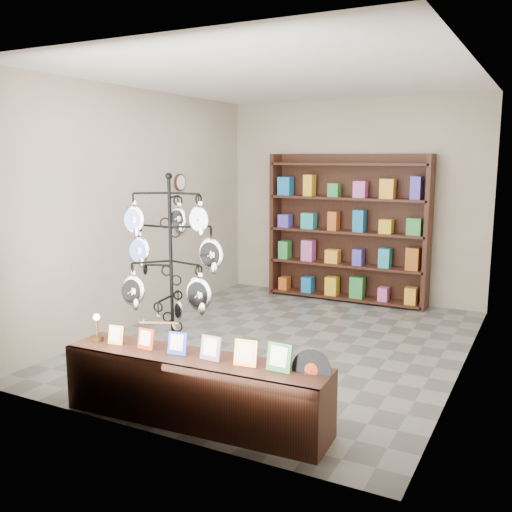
{
  "coord_description": "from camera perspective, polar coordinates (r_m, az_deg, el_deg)",
  "views": [
    {
      "loc": [
        2.71,
        -5.84,
        2.16
      ],
      "look_at": [
        0.18,
        -1.0,
        1.2
      ],
      "focal_mm": 40.0,
      "sensor_mm": 36.0,
      "label": 1
    }
  ],
  "objects": [
    {
      "name": "ground",
      "position": [
        6.79,
        2.62,
        -8.62
      ],
      "size": [
        5.0,
        5.0,
        0.0
      ],
      "primitive_type": "plane",
      "color": "slate",
      "rests_on": "ground"
    },
    {
      "name": "front_shelf",
      "position": [
        4.81,
        -6.15,
        -13.1
      ],
      "size": [
        2.29,
        0.58,
        0.8
      ],
      "rotation": [
        0.0,
        0.0,
        0.05
      ],
      "color": "black",
      "rests_on": "ground"
    },
    {
      "name": "display_tree",
      "position": [
        5.56,
        -8.5,
        -0.52
      ],
      "size": [
        1.06,
        1.06,
        2.01
      ],
      "rotation": [
        0.0,
        0.0,
        0.33
      ],
      "color": "black",
      "rests_on": "ground"
    },
    {
      "name": "wall_clocks",
      "position": [
        8.15,
        -7.56,
        5.2
      ],
      "size": [
        0.03,
        0.24,
        0.84
      ],
      "color": "black",
      "rests_on": "ground"
    },
    {
      "name": "back_shelving",
      "position": [
        8.65,
        9.12,
        2.29
      ],
      "size": [
        2.42,
        0.36,
        2.2
      ],
      "color": "black",
      "rests_on": "ground"
    },
    {
      "name": "room_envelope",
      "position": [
        6.45,
        2.75,
        7.17
      ],
      "size": [
        5.0,
        5.0,
        5.0
      ],
      "color": "#B9A995",
      "rests_on": "ground"
    }
  ]
}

